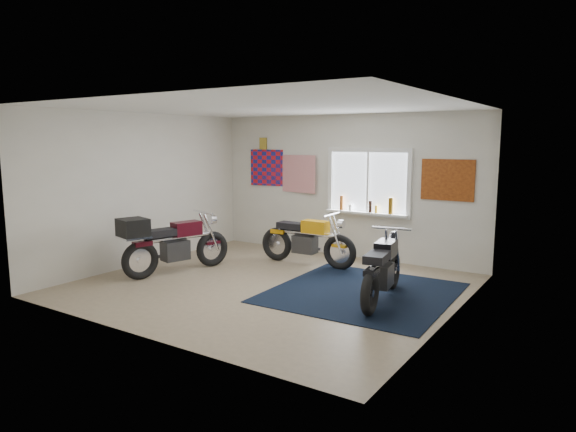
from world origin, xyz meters
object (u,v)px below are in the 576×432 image
Objects in this scene: navy_rug at (362,292)px; maroon_tourer at (169,243)px; black_chrome_bike at (382,271)px; yellow_triumph at (307,241)px.

maroon_tourer reaches higher than navy_rug.
black_chrome_bike is 0.95× the size of maroon_tourer.
maroon_tourer is at bearing -132.67° from yellow_triumph.
maroon_tourer reaches higher than black_chrome_bike.
maroon_tourer is (-3.16, -0.78, 0.52)m from navy_rug.
yellow_triumph is 1.02× the size of black_chrome_bike.
black_chrome_bike is 3.59m from maroon_tourer.
yellow_triumph is (-1.58, 1.03, 0.42)m from navy_rug.
black_chrome_bike reaches higher than yellow_triumph.
maroon_tourer is (-3.55, -0.58, 0.10)m from black_chrome_bike.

